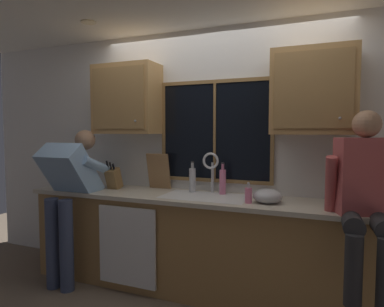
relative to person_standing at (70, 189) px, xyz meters
The scene contains 23 objects.
back_wall 1.53m from the person_standing, 26.42° to the left, with size 5.96×0.12×2.55m, color silver.
ceiling_downlight_left 1.61m from the person_standing, ahead, with size 0.14×0.14×0.01m, color #FFEAB2.
window_glass 1.56m from the person_standing, 24.27° to the left, with size 1.10×0.02×0.95m, color black.
window_frame_top 1.79m from the person_standing, 23.91° to the left, with size 1.17×0.02×0.04m, color olive.
window_frame_bottom 1.45m from the person_standing, 23.91° to the left, with size 1.17×0.02×0.04m, color olive.
window_frame_left 1.11m from the person_standing, 37.85° to the left, with size 0.04×0.02×0.95m, color olive.
window_frame_right 2.06m from the person_standing, 17.23° to the left, with size 0.04×0.02×0.95m, color olive.
window_mullion_center 1.55m from the person_standing, 23.84° to the left, with size 0.02×0.02×0.95m, color olive.
lower_cabinet_run 1.47m from the person_standing, 13.22° to the left, with size 3.56×0.58×0.88m, color #A07744.
countertop 1.37m from the person_standing, 12.40° to the left, with size 3.62×0.62×0.04m, color beige.
dishwasher_front 0.83m from the person_standing, ahead, with size 0.60×0.02×0.74m, color white.
upper_cabinet_left 1.08m from the person_standing, 47.49° to the left, with size 0.69×0.36×0.72m.
upper_cabinet_right 2.46m from the person_standing, 10.95° to the left, with size 0.69×0.36×0.72m.
sink 1.36m from the person_standing, 12.95° to the left, with size 0.80×0.46×0.21m.
faucet 1.43m from the person_standing, 20.01° to the left, with size 0.18×0.09×0.40m.
person_standing is the anchor object (origin of this frame).
person_sitting_on_counter 2.63m from the person_standing, ahead, with size 0.54×0.65×1.26m.
knife_block 0.45m from the person_standing, 49.27° to the left, with size 0.12×0.18×0.32m.
cutting_board 0.90m from the person_standing, 35.32° to the left, with size 0.25×0.02×0.38m, color #997047.
mixing_bowl 1.92m from the person_standing, ahead, with size 0.25×0.25×0.12m, color #B7B7BC.
soap_dispenser 1.77m from the person_standing, ahead, with size 0.06×0.07×0.18m.
bottle_green_glass 1.23m from the person_standing, 22.48° to the left, with size 0.06×0.06×0.31m.
bottle_tall_clear 1.52m from the person_standing, 18.14° to the left, with size 0.06×0.06×0.31m.
Camera 1 is at (1.02, -3.19, 1.53)m, focal length 31.12 mm.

